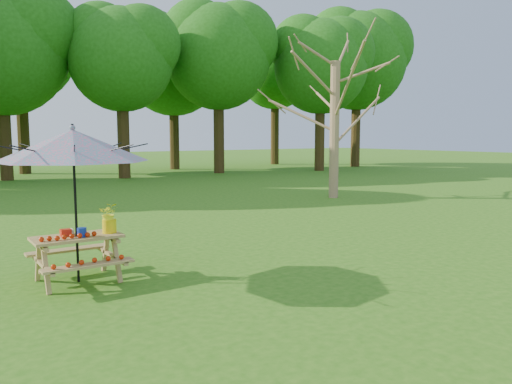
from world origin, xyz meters
TOP-DOWN VIEW (x-y plane):
  - bare_tree at (10.87, 9.89)m, footprint 6.65×6.65m
  - picnic_table at (1.10, 4.73)m, footprint 1.20×1.32m
  - patio_umbrella at (1.10, 4.73)m, footprint 2.50×2.50m
  - produce_bins at (1.06, 4.75)m, footprint 0.31×0.47m
  - tomatoes_row at (0.95, 4.55)m, footprint 0.77×0.13m
  - flower_bucket at (1.56, 4.69)m, footprint 0.33×0.31m

SIDE VIEW (x-z plane):
  - picnic_table at x=1.10m, z-range -0.01..0.66m
  - tomatoes_row at x=0.95m, z-range 0.67..0.74m
  - produce_bins at x=1.06m, z-range 0.66..0.79m
  - flower_bucket at x=1.56m, z-range 0.68..1.13m
  - patio_umbrella at x=1.10m, z-range 0.82..3.07m
  - bare_tree at x=10.87m, z-range 1.12..11.60m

